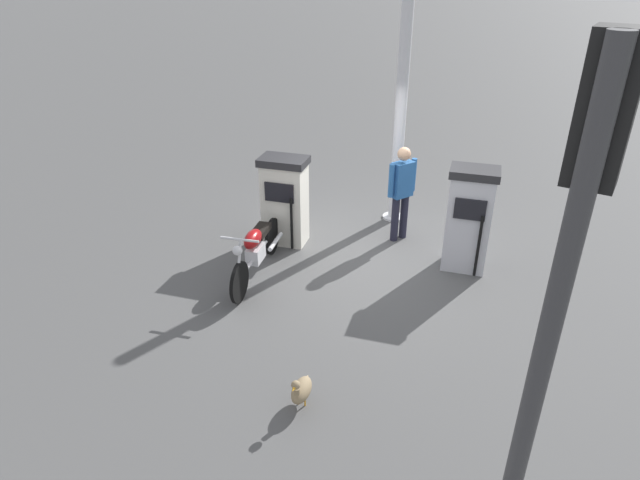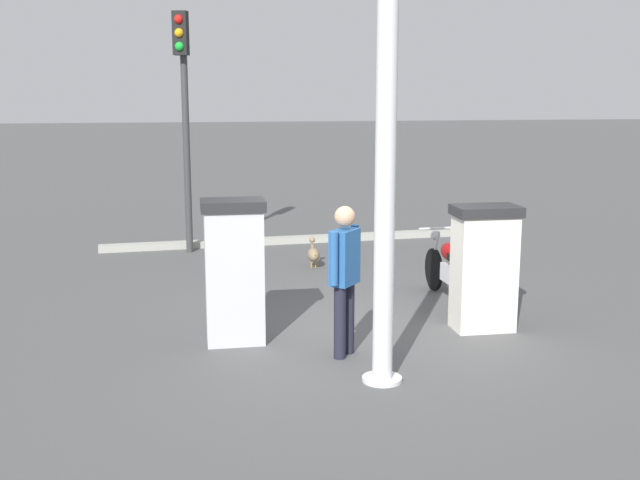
# 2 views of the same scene
# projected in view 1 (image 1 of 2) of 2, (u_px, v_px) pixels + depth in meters

# --- Properties ---
(ground_plane) EXTENTS (120.00, 120.00, 0.00)m
(ground_plane) POSITION_uv_depth(u_px,v_px,m) (369.00, 257.00, 8.91)
(ground_plane) COLOR #4C4C4C
(fuel_pump_near) EXTENTS (0.55, 0.77, 1.51)m
(fuel_pump_near) POSITION_uv_depth(u_px,v_px,m) (285.00, 200.00, 9.04)
(fuel_pump_near) COLOR silver
(fuel_pump_near) RESTS_ON ground
(fuel_pump_far) EXTENTS (0.55, 0.71, 1.65)m
(fuel_pump_far) POSITION_uv_depth(u_px,v_px,m) (469.00, 219.00, 8.23)
(fuel_pump_far) COLOR silver
(fuel_pump_far) RESTS_ON ground
(motorcycle_near_pump) EXTENTS (2.06, 0.56, 0.94)m
(motorcycle_near_pump) POSITION_uv_depth(u_px,v_px,m) (256.00, 249.00, 8.16)
(motorcycle_near_pump) COLOR black
(motorcycle_near_pump) RESTS_ON ground
(attendant_person) EXTENTS (0.50, 0.43, 1.64)m
(attendant_person) POSITION_uv_depth(u_px,v_px,m) (402.00, 188.00, 9.04)
(attendant_person) COLOR #1E1E2D
(attendant_person) RESTS_ON ground
(wandering_duck) EXTENTS (0.47, 0.21, 0.48)m
(wandering_duck) POSITION_uv_depth(u_px,v_px,m) (301.00, 390.00, 5.87)
(wandering_duck) COLOR #847051
(wandering_duck) RESTS_ON ground
(roadside_traffic_light) EXTENTS (0.40, 0.28, 4.13)m
(roadside_traffic_light) POSITION_uv_depth(u_px,v_px,m) (559.00, 297.00, 2.87)
(roadside_traffic_light) COLOR #38383A
(roadside_traffic_light) RESTS_ON ground
(canopy_support_pole) EXTENTS (0.40, 0.40, 4.10)m
(canopy_support_pole) POSITION_uv_depth(u_px,v_px,m) (400.00, 113.00, 9.30)
(canopy_support_pole) COLOR silver
(canopy_support_pole) RESTS_ON ground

